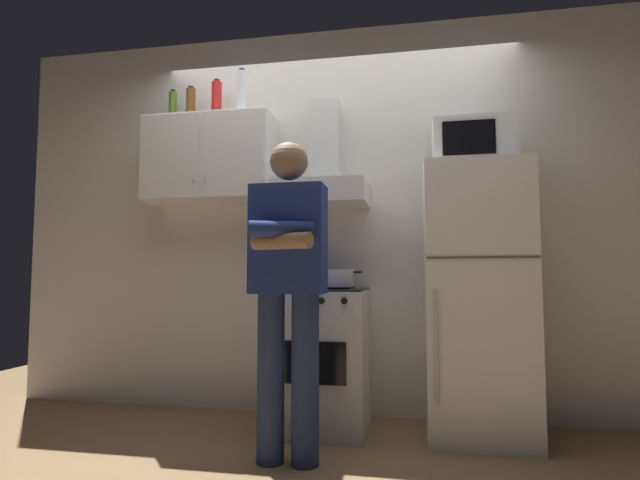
# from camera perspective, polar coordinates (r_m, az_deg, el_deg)

# --- Properties ---
(ground_plane) EXTENTS (7.00, 7.00, 0.00)m
(ground_plane) POSITION_cam_1_polar(r_m,az_deg,el_deg) (3.01, -0.00, -22.38)
(ground_plane) COLOR olive
(back_wall_tiled) EXTENTS (4.80, 0.10, 2.70)m
(back_wall_tiled) POSITION_cam_1_polar(r_m,az_deg,el_deg) (3.48, 1.83, 2.57)
(back_wall_tiled) COLOR silver
(back_wall_tiled) RESTS_ON ground_plane
(upper_cabinet) EXTENTS (0.90, 0.37, 0.60)m
(upper_cabinet) POSITION_cam_1_polar(r_m,az_deg,el_deg) (3.57, -12.56, 9.03)
(upper_cabinet) COLOR white
(stove_oven) EXTENTS (0.60, 0.62, 0.87)m
(stove_oven) POSITION_cam_1_polar(r_m,az_deg,el_deg) (3.16, -0.06, -13.45)
(stove_oven) COLOR silver
(stove_oven) RESTS_ON ground_plane
(range_hood) EXTENTS (0.60, 0.44, 0.75)m
(range_hood) POSITION_cam_1_polar(r_m,az_deg,el_deg) (3.31, 0.36, 7.27)
(range_hood) COLOR white
(refrigerator) EXTENTS (0.60, 0.62, 1.60)m
(refrigerator) POSITION_cam_1_polar(r_m,az_deg,el_deg) (3.09, 17.66, -6.60)
(refrigerator) COLOR white
(refrigerator) RESTS_ON ground_plane
(microwave) EXTENTS (0.48, 0.37, 0.28)m
(microwave) POSITION_cam_1_polar(r_m,az_deg,el_deg) (3.20, 17.24, 10.45)
(microwave) COLOR silver
(microwave) RESTS_ON refrigerator
(person_standing) EXTENTS (0.38, 0.33, 1.64)m
(person_standing) POSITION_cam_1_polar(r_m,az_deg,el_deg) (2.54, -3.73, -5.07)
(person_standing) COLOR navy
(person_standing) RESTS_ON ground_plane
(cooking_pot) EXTENTS (0.30, 0.20, 0.11)m
(cooking_pot) POSITION_cam_1_polar(r_m,az_deg,el_deg) (2.98, 1.98, -4.45)
(cooking_pot) COLOR #B7BABF
(cooking_pot) RESTS_ON stove_oven
(bottle_beer_brown) EXTENTS (0.07, 0.07, 0.25)m
(bottle_beer_brown) POSITION_cam_1_polar(r_m,az_deg,el_deg) (3.77, -14.77, 14.96)
(bottle_beer_brown) COLOR brown
(bottle_beer_brown) RESTS_ON upper_cabinet
(bottle_olive_oil) EXTENTS (0.06, 0.06, 0.25)m
(bottle_olive_oil) POSITION_cam_1_polar(r_m,az_deg,el_deg) (3.85, -16.71, 14.53)
(bottle_olive_oil) COLOR #4C6B19
(bottle_olive_oil) RESTS_ON upper_cabinet
(bottle_vodka_clear) EXTENTS (0.07, 0.07, 0.33)m
(bottle_vodka_clear) POSITION_cam_1_polar(r_m,az_deg,el_deg) (3.60, -9.08, 16.48)
(bottle_vodka_clear) COLOR silver
(bottle_vodka_clear) RESTS_ON upper_cabinet
(bottle_soda_red) EXTENTS (0.07, 0.07, 0.29)m
(bottle_soda_red) POSITION_cam_1_polar(r_m,az_deg,el_deg) (3.70, -11.91, 15.58)
(bottle_soda_red) COLOR red
(bottle_soda_red) RESTS_ON upper_cabinet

